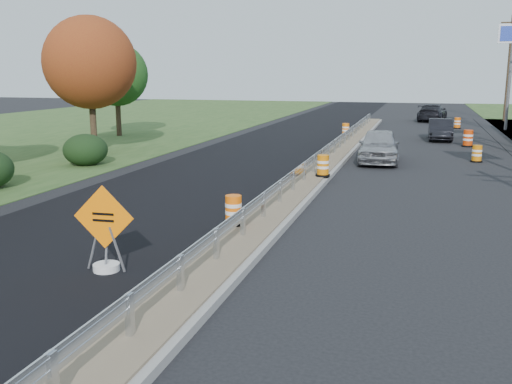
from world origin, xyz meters
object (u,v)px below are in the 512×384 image
(barrel_shoulder_mid, at_px, (468,139))
(car_silver, at_px, (379,146))
(barrel_median_near, at_px, (233,211))
(caution_sign, at_px, (105,250))
(car_dark_mid, at_px, (440,130))
(car_dark_far, at_px, (432,112))
(barrel_shoulder_far, at_px, (457,123))
(barrel_median_far, at_px, (346,130))
(barrel_median_mid, at_px, (323,166))
(barrel_shoulder_near, at_px, (477,154))

(barrel_shoulder_mid, xyz_separation_m, car_silver, (-4.68, -7.59, 0.33))
(car_silver, bearing_deg, barrel_median_near, -104.47)
(caution_sign, distance_m, car_dark_mid, 29.68)
(barrel_shoulder_mid, distance_m, car_dark_far, 18.75)
(barrel_shoulder_far, bearing_deg, car_dark_far, 104.87)
(caution_sign, distance_m, barrel_median_far, 27.45)
(barrel_shoulder_mid, bearing_deg, barrel_median_mid, -115.44)
(barrel_median_near, height_order, barrel_shoulder_far, barrel_median_near)
(barrel_median_far, height_order, car_dark_mid, car_dark_mid)
(barrel_shoulder_near, height_order, car_silver, car_silver)
(barrel_shoulder_far, height_order, car_dark_mid, car_dark_mid)
(barrel_shoulder_far, bearing_deg, barrel_median_mid, -104.30)
(caution_sign, xyz_separation_m, car_silver, (4.61, 17.89, 0.32))
(barrel_shoulder_near, distance_m, car_silver, 4.88)
(car_silver, bearing_deg, car_dark_mid, 70.58)
(barrel_shoulder_near, xyz_separation_m, car_silver, (-4.68, -1.33, 0.41))
(barrel_median_mid, relative_size, car_dark_mid, 0.21)
(barrel_median_mid, xyz_separation_m, barrel_shoulder_far, (6.45, 25.31, -0.23))
(car_dark_mid, height_order, car_dark_far, car_dark_far)
(car_silver, height_order, car_dark_far, car_silver)
(car_silver, bearing_deg, barrel_median_far, 103.80)
(car_silver, height_order, car_dark_mid, car_silver)
(barrel_median_near, xyz_separation_m, barrel_median_mid, (1.10, 8.16, 0.02))
(barrel_median_near, bearing_deg, barrel_median_mid, 82.32)
(barrel_median_mid, distance_m, barrel_shoulder_near, 9.74)
(barrel_median_far, relative_size, car_silver, 0.17)
(caution_sign, bearing_deg, car_dark_far, 76.96)
(barrel_median_mid, relative_size, barrel_shoulder_far, 1.00)
(barrel_shoulder_near, distance_m, barrel_shoulder_far, 18.01)
(car_dark_mid, bearing_deg, barrel_shoulder_far, 79.23)
(barrel_median_near, distance_m, barrel_shoulder_near, 17.20)
(barrel_median_mid, relative_size, barrel_median_far, 1.05)
(barrel_shoulder_near, xyz_separation_m, car_dark_mid, (-1.51, 9.43, 0.28))
(barrel_median_far, distance_m, car_silver, 9.93)
(barrel_median_mid, relative_size, barrel_shoulder_mid, 0.87)
(barrel_median_near, height_order, barrel_median_far, barrel_median_far)
(barrel_shoulder_far, bearing_deg, car_dark_mid, -99.97)
(caution_sign, distance_m, barrel_median_near, 4.15)
(barrel_median_mid, bearing_deg, car_silver, 73.49)
(barrel_median_mid, height_order, car_dark_mid, car_dark_mid)
(barrel_shoulder_mid, relative_size, car_silver, 0.21)
(barrel_shoulder_mid, distance_m, car_silver, 8.92)
(barrel_median_near, xyz_separation_m, barrel_shoulder_far, (7.55, 33.47, -0.21))
(barrel_median_mid, bearing_deg, car_dark_mid, 73.54)
(barrel_shoulder_near, xyz_separation_m, barrel_shoulder_mid, (0.00, 6.26, 0.07))
(barrel_median_mid, height_order, barrel_shoulder_far, barrel_median_mid)
(car_dark_far, bearing_deg, barrel_shoulder_mid, 103.20)
(car_dark_mid, bearing_deg, caution_sign, -106.01)
(barrel_shoulder_mid, bearing_deg, car_silver, -121.66)
(barrel_shoulder_far, relative_size, car_silver, 0.18)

